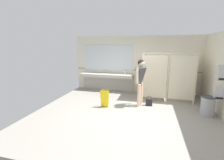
% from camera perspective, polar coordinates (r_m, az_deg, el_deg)
% --- Properties ---
extents(ground_plane, '(6.24, 5.71, 0.10)m').
position_cam_1_polar(ground_plane, '(5.50, 6.33, -11.81)').
color(ground_plane, gray).
extents(wall_back, '(6.24, 0.12, 2.66)m').
position_cam_1_polar(wall_back, '(7.68, 9.33, 5.66)').
color(wall_back, beige).
rests_on(wall_back, ground_plane).
extents(wall_back_tile_band, '(6.24, 0.01, 0.06)m').
position_cam_1_polar(wall_back_tile_band, '(7.65, 9.22, 3.54)').
color(wall_back_tile_band, '#9E937F').
rests_on(wall_back_tile_band, wall_back).
extents(vanity_counter, '(2.59, 0.54, 0.96)m').
position_cam_1_polar(vanity_counter, '(7.80, -1.83, 0.65)').
color(vanity_counter, '#B2ADA3').
rests_on(vanity_counter, ground_plane).
extents(mirror_panel, '(2.49, 0.02, 1.24)m').
position_cam_1_polar(mirror_panel, '(7.85, -1.49, 8.11)').
color(mirror_panel, silver).
rests_on(mirror_panel, wall_back).
extents(bathroom_stalls, '(2.03, 1.32, 1.94)m').
position_cam_1_polar(bathroom_stalls, '(6.80, 19.30, 1.62)').
color(bathroom_stalls, beige).
rests_on(bathroom_stalls, ground_plane).
extents(paper_towel_dispenser_upper, '(0.33, 0.13, 0.47)m').
position_cam_1_polar(paper_towel_dispenser_upper, '(5.78, 35.37, 2.07)').
color(paper_towel_dispenser_upper, '#B7BABF').
rests_on(paper_towel_dispenser_upper, wall_side_right).
extents(paper_towel_dispenser_lower, '(0.38, 0.13, 0.41)m').
position_cam_1_polar(paper_towel_dispenser_lower, '(5.86, 34.76, -3.99)').
color(paper_towel_dispenser_lower, '#B7BABF').
rests_on(paper_towel_dispenser_lower, wall_side_right).
extents(trash_bin, '(0.42, 0.42, 0.63)m').
position_cam_1_polar(trash_bin, '(5.93, 31.36, -8.03)').
color(trash_bin, '#99999E').
rests_on(trash_bin, ground_plane).
extents(person_standing, '(0.53, 0.55, 1.73)m').
position_cam_1_polar(person_standing, '(5.71, 10.38, 1.10)').
color(person_standing, beige).
rests_on(person_standing, ground_plane).
extents(handbag, '(0.24, 0.12, 0.37)m').
position_cam_1_polar(handbag, '(6.08, 13.28, -7.83)').
color(handbag, black).
rests_on(handbag, ground_plane).
extents(soap_dispenser, '(0.07, 0.07, 0.20)m').
position_cam_1_polar(soap_dispenser, '(7.62, 4.71, 2.78)').
color(soap_dispenser, white).
rests_on(soap_dispenser, vanity_counter).
extents(wet_floor_sign, '(0.28, 0.19, 0.63)m').
position_cam_1_polar(wet_floor_sign, '(5.73, -2.69, -6.70)').
color(wet_floor_sign, yellow).
rests_on(wet_floor_sign, ground_plane).
extents(floor_drain_cover, '(0.14, 0.14, 0.01)m').
position_cam_1_polar(floor_drain_cover, '(6.01, 20.32, -9.86)').
color(floor_drain_cover, '#B7BABF').
rests_on(floor_drain_cover, ground_plane).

